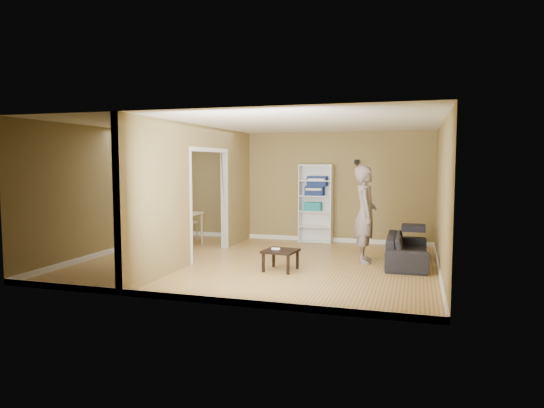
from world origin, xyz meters
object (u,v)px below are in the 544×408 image
(chair_left, at_px, (146,223))
(chair_near, at_px, (159,227))
(dining_table, at_px, (173,216))
(chair_far, at_px, (188,221))
(bookshelf, at_px, (316,203))
(sofa, at_px, (407,245))
(person, at_px, (365,206))
(coffee_table, at_px, (281,253))

(chair_left, height_order, chair_near, chair_near)
(chair_near, bearing_deg, dining_table, 97.96)
(chair_far, bearing_deg, chair_left, 29.22)
(chair_far, bearing_deg, bookshelf, -168.76)
(sofa, bearing_deg, chair_near, 90.00)
(bookshelf, xyz_separation_m, chair_near, (-3.03, -2.02, -0.41))
(dining_table, distance_m, chair_near, 0.69)
(person, bearing_deg, chair_near, 83.29)
(person, xyz_separation_m, bookshelf, (-1.35, 2.01, -0.15))
(chair_near, bearing_deg, sofa, 6.83)
(coffee_table, distance_m, chair_left, 4.18)
(bookshelf, distance_m, dining_table, 3.34)
(sofa, height_order, chair_far, chair_far)
(coffee_table, relative_size, chair_far, 0.56)
(coffee_table, height_order, dining_table, dining_table)
(chair_left, bearing_deg, dining_table, 111.24)
(bookshelf, bearing_deg, sofa, -42.69)
(sofa, relative_size, coffee_table, 3.43)
(coffee_table, bearing_deg, chair_near, 159.45)
(chair_near, bearing_deg, bookshelf, 39.90)
(coffee_table, bearing_deg, chair_left, 154.28)
(chair_left, bearing_deg, person, 104.10)
(chair_left, relative_size, chair_near, 0.96)
(chair_left, relative_size, chair_far, 1.00)
(sofa, distance_m, chair_near, 5.16)
(person, height_order, chair_near, person)
(person, distance_m, bookshelf, 2.43)
(sofa, bearing_deg, dining_table, 82.63)
(sofa, relative_size, chair_left, 1.93)
(sofa, height_order, dining_table, dining_table)
(sofa, bearing_deg, coffee_table, 118.87)
(person, distance_m, coffee_table, 1.92)
(chair_near, relative_size, chair_far, 1.04)
(sofa, height_order, coffee_table, sofa)
(coffee_table, bearing_deg, chair_far, 141.32)
(bookshelf, xyz_separation_m, dining_table, (-3.05, -1.35, -0.25))
(coffee_table, xyz_separation_m, chair_left, (-3.76, 1.81, 0.18))
(chair_far, bearing_deg, dining_table, 73.35)
(chair_far, bearing_deg, chair_near, 81.12)
(chair_left, height_order, chair_far, chair_left)
(sofa, distance_m, coffee_table, 2.43)
(chair_near, bearing_deg, chair_far, 91.48)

